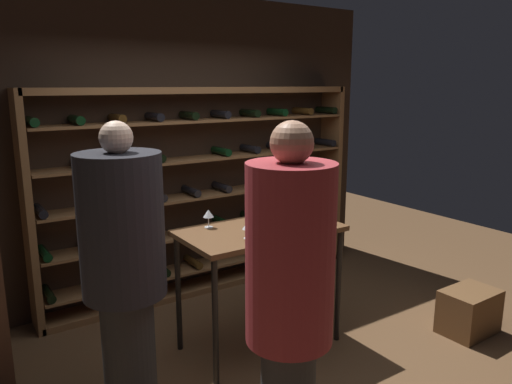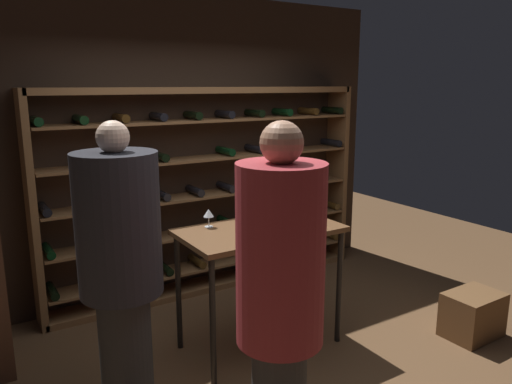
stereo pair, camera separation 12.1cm
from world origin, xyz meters
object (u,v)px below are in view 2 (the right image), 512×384
person_guest_plum_blouse (280,296)px  wine_bottle_gold_foil (292,208)px  person_bystander_red_print (120,259)px  wine_glass_stemmed_right (247,226)px  wine_glass_stemmed_left (209,214)px  wine_bottle_green_slim (305,202)px  wine_rack (211,191)px  tasting_table (260,241)px  wine_crate (473,315)px

person_guest_plum_blouse → wine_bottle_gold_foil: bearing=-118.7°
person_bystander_red_print → wine_glass_stemmed_right: (0.94, 0.04, 0.05)m
person_guest_plum_blouse → person_bystander_red_print: 1.14m
wine_glass_stemmed_right → wine_glass_stemmed_left: 0.42m
person_guest_plum_blouse → wine_glass_stemmed_right: (0.45, 1.07, 0.02)m
wine_bottle_green_slim → wine_glass_stemmed_left: wine_bottle_green_slim is taller
wine_rack → wine_bottle_gold_foil: bearing=-88.6°
wine_bottle_gold_foil → wine_glass_stemmed_right: size_ratio=2.84×
person_bystander_red_print → tasting_table: bearing=137.4°
person_guest_plum_blouse → wine_bottle_gold_foil: person_guest_plum_blouse is taller
wine_crate → wine_bottle_green_slim: 1.71m
tasting_table → wine_glass_stemmed_left: 0.45m
wine_rack → person_guest_plum_blouse: wine_rack is taller
wine_crate → wine_bottle_green_slim: size_ratio=1.32×
wine_crate → wine_glass_stemmed_left: wine_glass_stemmed_left is taller
person_bystander_red_print → wine_bottle_gold_foil: (1.42, 0.15, 0.09)m
wine_glass_stemmed_left → wine_glass_stemmed_right: bearing=-76.1°
tasting_table → wine_bottle_green_slim: wine_bottle_green_slim is taller
person_guest_plum_blouse → wine_crate: (2.28, 0.42, -0.88)m
person_bystander_red_print → wine_bottle_green_slim: size_ratio=5.18×
person_guest_plum_blouse → wine_bottle_green_slim: (1.18, 1.33, 0.05)m
wine_bottle_gold_foil → wine_glass_stemmed_right: (-0.48, -0.11, -0.04)m
wine_rack → wine_crate: (1.38, -2.11, -0.84)m
wine_bottle_gold_foil → wine_glass_stemmed_left: 0.66m
person_bystander_red_print → wine_glass_stemmed_left: bearing=155.1°
wine_rack → tasting_table: 1.30m
person_bystander_red_print → wine_glass_stemmed_right: 0.94m
person_guest_plum_blouse → wine_bottle_green_slim: person_guest_plum_blouse is taller
wine_crate → wine_bottle_green_slim: (-1.10, 0.91, 0.93)m
person_guest_plum_blouse → wine_rack: bearing=-100.0°
wine_crate → wine_glass_stemmed_left: 2.38m
wine_glass_stemmed_left → wine_crate: bearing=-28.9°
wine_rack → wine_glass_stemmed_right: size_ratio=25.94×
tasting_table → person_bystander_red_print: person_bystander_red_print is taller
wine_glass_stemmed_right → person_guest_plum_blouse: bearing=-112.9°
person_guest_plum_blouse → wine_bottle_green_slim: 1.77m
person_bystander_red_print → wine_bottle_green_slim: bearing=136.7°
wine_rack → wine_glass_stemmed_left: wine_rack is taller
person_guest_plum_blouse → wine_crate: person_guest_plum_blouse is taller
wine_bottle_gold_foil → wine_glass_stemmed_right: 0.50m
wine_glass_stemmed_right → wine_crate: bearing=-19.7°
wine_bottle_green_slim → wine_glass_stemmed_left: 0.84m
person_guest_plum_blouse → person_bystander_red_print: bearing=-55.1°
tasting_table → wine_bottle_green_slim: size_ratio=3.43×
wine_bottle_green_slim → wine_glass_stemmed_right: bearing=-160.7°
tasting_table → person_bystander_red_print: size_ratio=0.66×
person_bystander_red_print → wine_glass_stemmed_left: size_ratio=13.05×
wine_crate → wine_glass_stemmed_right: size_ratio=3.64×
tasting_table → wine_bottle_gold_foil: size_ratio=3.34×
wine_rack → person_bystander_red_print: 2.04m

